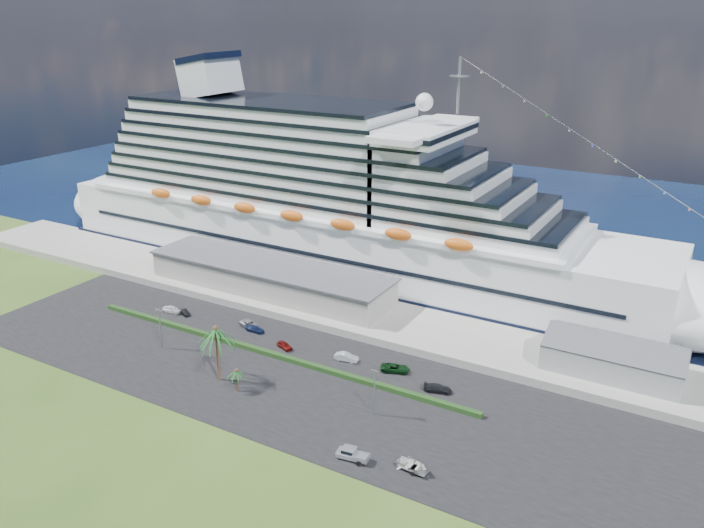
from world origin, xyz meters
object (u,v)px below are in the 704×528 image
Objects in this scene: cruise_ship at (335,206)px; boat_trailer at (413,465)px; parked_car_3 at (255,329)px; pickup_truck at (352,454)px.

boat_trailer is at bearing -51.13° from cruise_ship.
parked_car_3 is at bearing 152.35° from boat_trailer.
pickup_truck is at bearing -56.98° from cruise_ship.
pickup_truck is at bearing -124.49° from parked_car_3.
parked_car_3 is at bearing -82.91° from cruise_ship.
pickup_truck reaches higher than parked_car_3.
cruise_ship is 83.00m from pickup_truck.
cruise_ship is 86.72m from boat_trailer.
cruise_ship is at bearing 128.87° from boat_trailer.
parked_car_3 is (5.11, -41.05, -15.96)m from cruise_ship.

